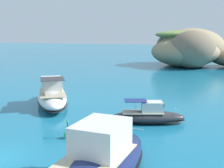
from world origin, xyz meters
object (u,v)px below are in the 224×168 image
object	(u,v)px
motorboat_navy	(97,167)
channel_buoy	(68,134)
motorboat_charcoal	(148,116)
islet_large	(187,48)
motorboat_white	(52,96)

from	to	relation	value
motorboat_navy	channel_buoy	size ratio (longest dim) A/B	7.54
channel_buoy	motorboat_charcoal	bearing A→B (deg)	51.37
islet_large	channel_buoy	xyz separation A→B (m)	(-2.16, -55.11, -3.94)
motorboat_charcoal	motorboat_navy	size ratio (longest dim) A/B	0.60
islet_large	channel_buoy	world-z (taller)	islet_large
islet_large	channel_buoy	bearing A→B (deg)	-92.24
motorboat_charcoal	channel_buoy	world-z (taller)	motorboat_charcoal
islet_large	motorboat_white	bearing A→B (deg)	-100.67
motorboat_white	channel_buoy	world-z (taller)	motorboat_white
motorboat_charcoal	motorboat_navy	bearing A→B (deg)	-89.00
motorboat_charcoal	motorboat_white	world-z (taller)	motorboat_white
motorboat_charcoal	channel_buoy	xyz separation A→B (m)	(-4.66, -5.83, -0.31)
islet_large	motorboat_charcoal	size ratio (longest dim) A/B	3.84
motorboat_charcoal	channel_buoy	size ratio (longest dim) A/B	4.52
motorboat_navy	channel_buoy	xyz separation A→B (m)	(-4.86, 5.76, -0.75)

